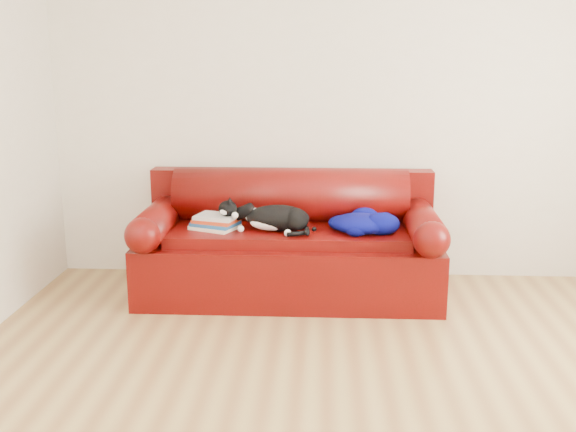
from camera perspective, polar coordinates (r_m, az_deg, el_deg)
name	(u,v)px	position (r m, az deg, el deg)	size (l,w,h in m)	color
ground	(358,397)	(3.53, 5.94, -15.01)	(4.50, 4.50, 0.00)	brown
room_shell	(394,58)	(3.14, 8.99, 13.05)	(4.52, 4.02, 2.61)	beige
sofa_base	(289,262)	(4.82, 0.09, -3.95)	(2.10, 0.90, 0.50)	#390702
sofa_back	(291,213)	(4.98, 0.23, 0.22)	(2.10, 1.01, 0.88)	#390702
book_stack	(216,222)	(4.72, -6.13, -0.50)	(0.37, 0.33, 0.10)	#EDE6CC
cat	(276,219)	(4.63, -0.99, -0.21)	(0.59, 0.38, 0.23)	black
blanket	(362,222)	(4.65, 6.32, -0.53)	(0.50, 0.40, 0.15)	#020342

